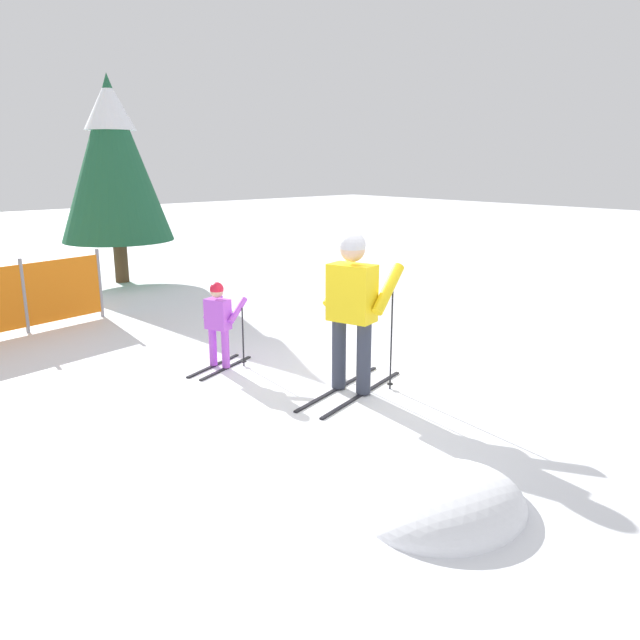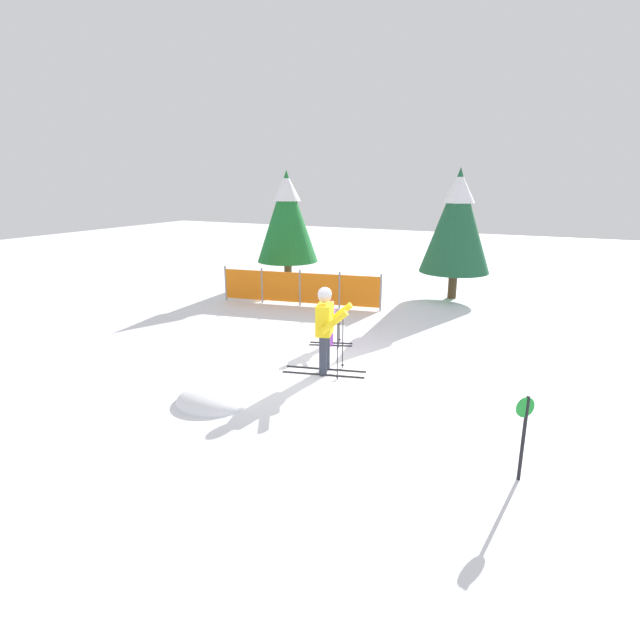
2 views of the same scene
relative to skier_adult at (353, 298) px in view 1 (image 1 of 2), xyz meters
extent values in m
plane|color=white|center=(0.07, 0.19, -1.10)|extent=(60.00, 60.00, 0.00)
cube|color=black|center=(-0.07, 0.15, -1.09)|extent=(1.69, 0.48, 0.02)
cube|color=black|center=(0.01, -0.17, -1.09)|extent=(1.69, 0.48, 0.02)
cylinder|color=#333847|center=(-0.07, 0.15, -0.67)|extent=(0.16, 0.16, 0.82)
cylinder|color=#333847|center=(0.01, -0.17, -0.67)|extent=(0.16, 0.16, 0.82)
cube|color=yellow|center=(-0.03, -0.01, 0.06)|extent=(0.41, 0.57, 0.64)
cylinder|color=yellow|center=(0.13, 0.36, 0.10)|extent=(0.59, 0.27, 0.53)
cylinder|color=yellow|center=(0.29, -0.25, 0.10)|extent=(0.59, 0.27, 0.53)
sphere|color=#D8AD8C|center=(-0.03, -0.01, 0.55)|extent=(0.27, 0.27, 0.27)
sphere|color=silver|center=(-0.03, -0.01, 0.59)|extent=(0.29, 0.29, 0.29)
cylinder|color=black|center=(0.21, 0.40, -0.46)|extent=(0.02, 0.02, 1.28)
cylinder|color=black|center=(0.21, 0.40, -1.04)|extent=(0.07, 0.07, 0.01)
cylinder|color=black|center=(0.38, -0.25, -0.46)|extent=(0.02, 0.02, 1.28)
cylinder|color=black|center=(0.38, -0.25, -1.04)|extent=(0.07, 0.07, 0.01)
cube|color=black|center=(-0.71, 1.82, -1.09)|extent=(1.00, 0.40, 0.02)
cube|color=black|center=(-0.64, 1.63, -1.09)|extent=(1.00, 0.40, 0.02)
cylinder|color=#B24CD8|center=(-0.71, 1.82, -0.83)|extent=(0.10, 0.10, 0.50)
cylinder|color=#B24CD8|center=(-0.64, 1.63, -0.83)|extent=(0.10, 0.10, 0.50)
cube|color=#B24CD8|center=(-0.68, 1.72, -0.39)|extent=(0.27, 0.35, 0.39)
cylinder|color=#B24CD8|center=(-0.59, 1.96, -0.35)|extent=(0.37, 0.20, 0.29)
cylinder|color=#B24CD8|center=(-0.46, 1.60, -0.35)|extent=(0.37, 0.20, 0.29)
sphere|color=#D8AD8C|center=(-0.68, 1.72, -0.10)|extent=(0.17, 0.17, 0.17)
sphere|color=red|center=(-0.68, 1.72, -0.07)|extent=(0.17, 0.17, 0.17)
cylinder|color=black|center=(-0.57, 2.01, -0.71)|extent=(0.02, 0.02, 0.77)
cylinder|color=black|center=(-0.57, 2.01, -1.04)|extent=(0.07, 0.07, 0.01)
cylinder|color=black|center=(-0.41, 1.57, -0.71)|extent=(0.02, 0.02, 0.77)
cylinder|color=black|center=(-0.41, 1.57, -1.04)|extent=(0.07, 0.07, 0.01)
cylinder|color=gray|center=(-1.95, 5.12, -0.52)|extent=(0.06, 0.06, 1.16)
cylinder|color=gray|center=(-0.67, 5.35, -0.52)|extent=(0.06, 0.06, 1.16)
cube|color=orange|center=(-1.31, 5.24, -0.52)|extent=(1.29, 0.26, 0.97)
cylinder|color=#4C3823|center=(0.95, 8.08, -0.64)|extent=(0.29, 0.29, 0.91)
cone|color=#1F5A39|center=(0.95, 8.08, 1.51)|extent=(2.32, 2.32, 3.39)
cone|color=white|center=(0.95, 8.08, 2.60)|extent=(1.04, 1.04, 1.02)
ellipsoid|color=white|center=(-1.23, -2.25, -1.10)|extent=(1.37, 1.16, 0.55)
camera|label=1|loc=(-4.79, -4.79, 1.48)|focal=35.00mm
camera|label=2|loc=(4.19, -8.88, 2.83)|focal=28.00mm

